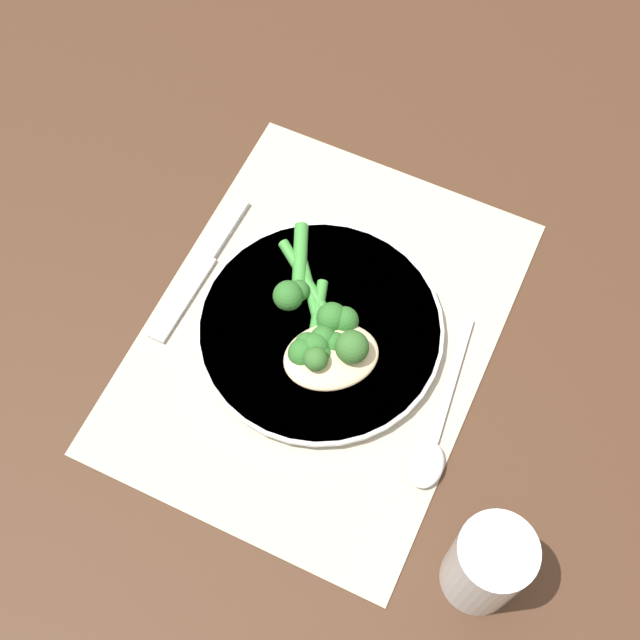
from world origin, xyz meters
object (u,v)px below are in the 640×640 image
at_px(broccoli_stalk_rear, 331,314).
at_px(spoon, 432,442).
at_px(plate, 320,329).
at_px(broccoli_stalk_right, 321,337).
at_px(broccoli_stalk_front, 310,346).
at_px(chicken_fillet, 331,356).
at_px(knife, 202,265).
at_px(water_glass, 487,565).
at_px(broccoli_stalk_left, 294,284).

bearing_deg(broccoli_stalk_rear, spoon, 99.08).
height_order(plate, broccoli_stalk_rear, broccoli_stalk_rear).
distance_m(broccoli_stalk_right, spoon, 0.15).
distance_m(broccoli_stalk_rear, spoon, 0.16).
distance_m(plate, broccoli_stalk_front, 0.03).
bearing_deg(broccoli_stalk_right, spoon, 123.80).
bearing_deg(broccoli_stalk_right, plate, -99.18).
bearing_deg(chicken_fillet, knife, 74.76).
bearing_deg(broccoli_stalk_front, water_glass, 133.14).
height_order(plate, broccoli_stalk_left, broccoli_stalk_left).
height_order(broccoli_stalk_left, knife, broccoli_stalk_left).
bearing_deg(knife, broccoli_stalk_front, 164.31).
height_order(broccoli_stalk_rear, broccoli_stalk_left, same).
bearing_deg(broccoli_stalk_rear, broccoli_stalk_front, 32.05).
height_order(broccoli_stalk_right, spoon, broccoli_stalk_right).
bearing_deg(knife, spoon, 166.60).
bearing_deg(plate, broccoli_stalk_left, 57.05).
xyz_separation_m(plate, knife, (0.02, 0.15, -0.01)).
relative_size(chicken_fillet, water_glass, 1.02).
relative_size(broccoli_stalk_left, water_glass, 0.89).
bearing_deg(spoon, broccoli_stalk_rear, -33.64).
distance_m(broccoli_stalk_front, broccoli_stalk_left, 0.07).
distance_m(broccoli_stalk_rear, broccoli_stalk_left, 0.05).
height_order(broccoli_stalk_right, knife, broccoli_stalk_right).
height_order(chicken_fillet, broccoli_stalk_rear, broccoli_stalk_rear).
xyz_separation_m(broccoli_stalk_front, broccoli_stalk_right, (0.01, -0.01, 0.00)).
distance_m(plate, broccoli_stalk_rear, 0.02).
relative_size(spoon, water_glass, 1.62).
relative_size(broccoli_stalk_left, spoon, 0.55).
relative_size(chicken_fillet, broccoli_stalk_left, 1.15).
relative_size(broccoli_stalk_front, spoon, 0.53).
relative_size(broccoli_stalk_right, knife, 0.59).
distance_m(broccoli_stalk_right, broccoli_stalk_rear, 0.03).
xyz_separation_m(broccoli_stalk_rear, spoon, (-0.07, -0.14, -0.02)).
height_order(chicken_fillet, knife, chicken_fillet).
bearing_deg(plate, knife, 83.14).
bearing_deg(water_glass, plate, 55.18).
distance_m(chicken_fillet, knife, 0.18).
bearing_deg(chicken_fillet, plate, 41.36).
bearing_deg(water_glass, spoon, 39.98).
relative_size(broccoli_stalk_left, knife, 0.55).
xyz_separation_m(broccoli_stalk_left, water_glass, (-0.19, -0.27, 0.03)).
bearing_deg(chicken_fillet, broccoli_stalk_rear, 25.57).
bearing_deg(knife, plate, 174.77).
xyz_separation_m(plate, broccoli_stalk_left, (0.03, 0.04, 0.02)).
bearing_deg(chicken_fillet, water_glass, -122.64).
bearing_deg(broccoli_stalk_right, broccoli_stalk_rear, -122.85).
height_order(broccoli_stalk_rear, spoon, broccoli_stalk_rear).
bearing_deg(broccoli_stalk_right, knife, -50.14).
xyz_separation_m(plate, broccoli_stalk_rear, (0.01, -0.01, 0.02)).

